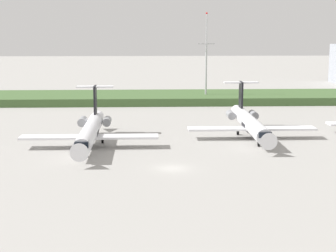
# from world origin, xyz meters

# --- Properties ---
(ground_plane) EXTENTS (500.00, 500.00, 0.00)m
(ground_plane) POSITION_xyz_m (0.00, 30.00, 0.00)
(ground_plane) COLOR #9E9B96
(grass_berm) EXTENTS (320.00, 20.00, 1.99)m
(grass_berm) POSITION_xyz_m (0.00, 69.29, 1.00)
(grass_berm) COLOR #426033
(grass_berm) RESTS_ON ground
(regional_jet_third) EXTENTS (22.81, 31.00, 9.00)m
(regional_jet_third) POSITION_xyz_m (-13.14, 15.47, 2.54)
(regional_jet_third) COLOR white
(regional_jet_third) RESTS_ON ground
(regional_jet_fourth) EXTENTS (22.81, 31.00, 9.00)m
(regional_jet_fourth) POSITION_xyz_m (15.08, 21.81, 2.54)
(regional_jet_fourth) COLOR white
(regional_jet_fourth) RESTS_ON ground
(antenna_mast) EXTENTS (4.40, 0.50, 23.16)m
(antenna_mast) POSITION_xyz_m (11.93, 68.02, 9.61)
(antenna_mast) COLOR #B2B2B7
(antenna_mast) RESTS_ON ground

